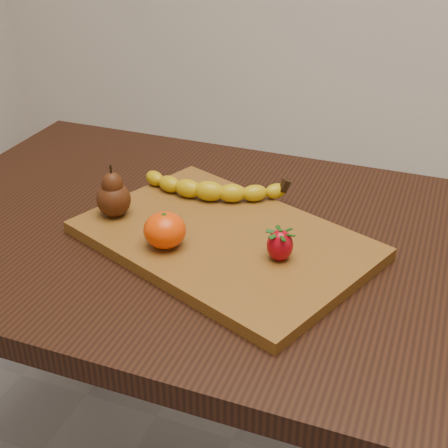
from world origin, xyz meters
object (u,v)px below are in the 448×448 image
(mandarin, at_px, (165,230))
(pear, at_px, (113,191))
(table, at_px, (192,274))
(cutting_board, at_px, (224,240))

(mandarin, bearing_deg, pear, 154.26)
(table, xyz_separation_m, mandarin, (0.00, -0.10, 0.15))
(pear, bearing_deg, mandarin, -25.74)
(cutting_board, height_order, mandarin, mandarin)
(table, bearing_deg, cutting_board, -25.84)
(table, bearing_deg, mandarin, -88.96)
(table, distance_m, pear, 0.21)
(table, distance_m, cutting_board, 0.14)
(table, relative_size, pear, 11.14)
(table, xyz_separation_m, cutting_board, (0.08, -0.04, 0.11))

